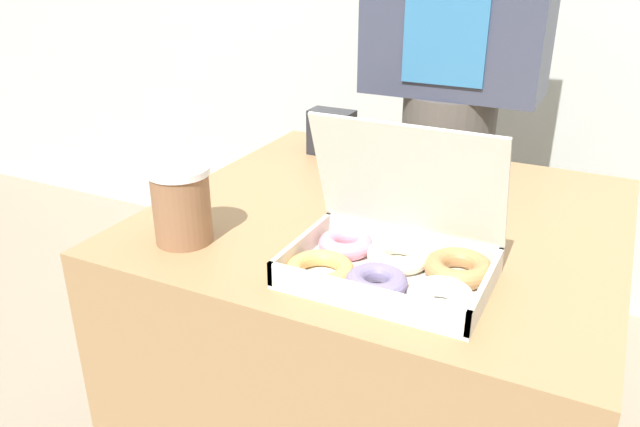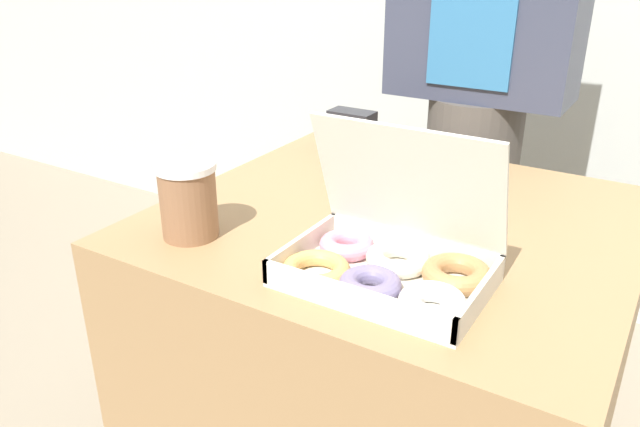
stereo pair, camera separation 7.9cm
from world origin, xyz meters
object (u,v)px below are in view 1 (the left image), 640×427
at_px(person_customer, 451,95).
at_px(coffee_cup, 182,204).
at_px(donut_box, 393,258).
at_px(napkin_holder, 332,133).

bearing_deg(person_customer, coffee_cup, -104.65).
distance_m(donut_box, coffee_cup, 0.37).
xyz_separation_m(donut_box, coffee_cup, (-0.37, -0.04, 0.03)).
height_order(napkin_holder, person_customer, person_customer).
bearing_deg(person_customer, donut_box, -80.08).
height_order(donut_box, napkin_holder, donut_box).
distance_m(donut_box, napkin_holder, 0.61).
bearing_deg(coffee_cup, person_customer, 75.35).
bearing_deg(donut_box, person_customer, 99.92).
xyz_separation_m(napkin_holder, person_customer, (0.20, 0.32, 0.04)).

